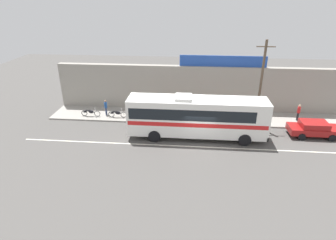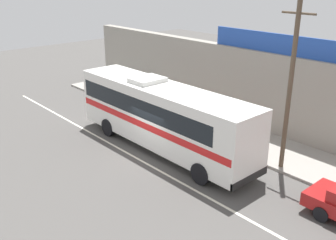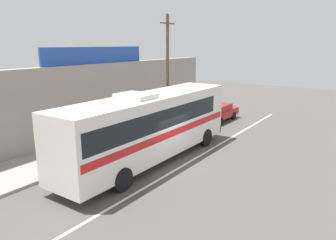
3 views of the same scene
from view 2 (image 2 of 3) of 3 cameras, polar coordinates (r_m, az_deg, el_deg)
ground_plane at (r=20.43m, az=-2.41°, el=-5.27°), size 70.00×70.00×0.00m
sidewalk_slab at (r=23.74m, az=7.32°, el=-1.39°), size 30.00×3.60×0.14m
storefront_facade at (r=24.58m, az=10.89°, el=4.93°), size 30.00×0.70×4.80m
storefront_billboard at (r=22.70m, az=15.89°, el=10.86°), size 8.69×0.12×1.10m
road_center_stripe at (r=19.99m, az=-4.19°, el=-5.93°), size 30.00×0.14×0.01m
intercity_bus at (r=20.44m, az=-1.04°, el=1.05°), size 11.77×2.60×3.78m
utility_pole at (r=18.36m, az=17.67°, el=4.80°), size 1.60×0.22×7.90m
motorcycle_purple at (r=30.92m, az=-9.28°, el=4.79°), size 1.97×0.56×0.94m
motorcycle_black at (r=28.68m, az=-6.31°, el=3.67°), size 1.87×0.56×0.94m
pedestrian_by_curb at (r=29.88m, az=-6.91°, el=5.34°), size 0.30×0.48×1.60m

